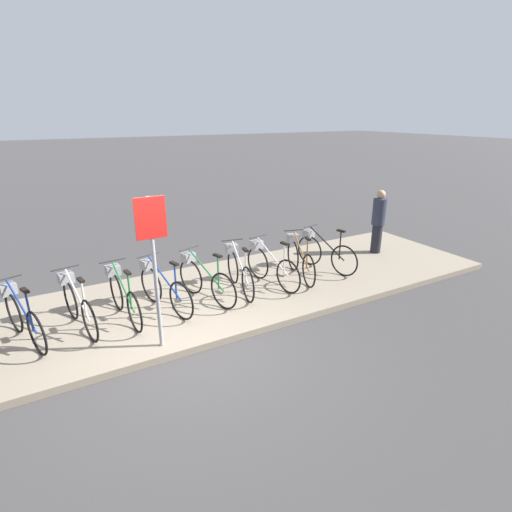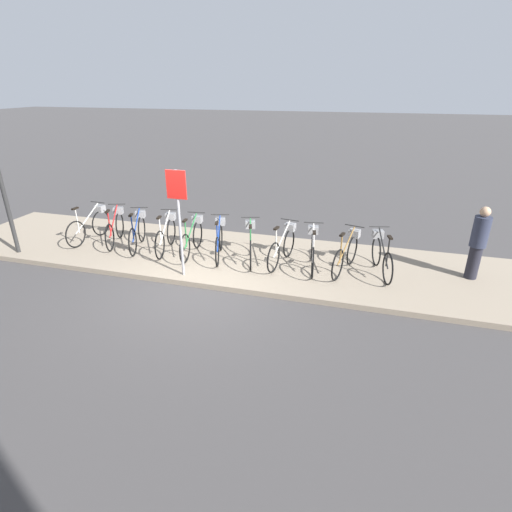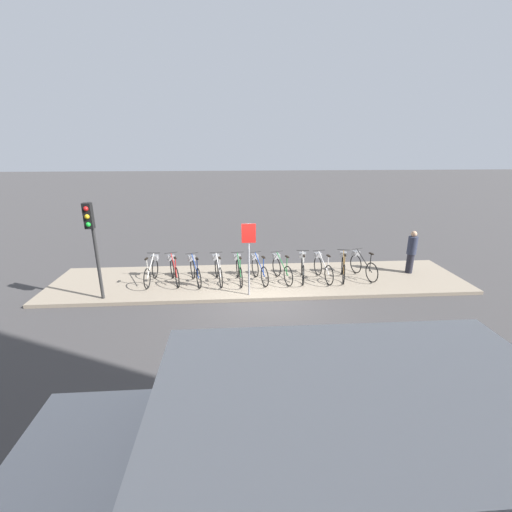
% 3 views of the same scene
% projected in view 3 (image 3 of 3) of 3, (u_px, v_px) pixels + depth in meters
% --- Properties ---
extents(ground_plane, '(120.00, 120.00, 0.00)m').
position_uv_depth(ground_plane, '(264.00, 301.00, 10.95)').
color(ground_plane, '#423F3F').
extents(sidewalk, '(14.76, 3.30, 0.12)m').
position_uv_depth(sidewalk, '(260.00, 280.00, 12.49)').
color(sidewalk, gray).
rests_on(sidewalk, ground_plane).
extents(parked_bicycle_0, '(0.46, 1.69, 1.04)m').
position_uv_depth(parked_bicycle_0, '(152.00, 270.00, 12.06)').
color(parked_bicycle_0, black).
rests_on(parked_bicycle_0, sidewalk).
extents(parked_bicycle_1, '(0.67, 1.61, 1.04)m').
position_uv_depth(parked_bicycle_1, '(174.00, 269.00, 12.12)').
color(parked_bicycle_1, black).
rests_on(parked_bicycle_1, sidewalk).
extents(parked_bicycle_2, '(0.65, 1.62, 1.04)m').
position_uv_depth(parked_bicycle_2, '(195.00, 270.00, 12.05)').
color(parked_bicycle_2, black).
rests_on(parked_bicycle_2, sidewalk).
extents(parked_bicycle_3, '(0.49, 1.67, 1.04)m').
position_uv_depth(parked_bicycle_3, '(218.00, 269.00, 12.13)').
color(parked_bicycle_3, black).
rests_on(parked_bicycle_3, sidewalk).
extents(parked_bicycle_4, '(0.46, 1.69, 1.04)m').
position_uv_depth(parked_bicycle_4, '(239.00, 269.00, 12.15)').
color(parked_bicycle_4, black).
rests_on(parked_bicycle_4, sidewalk).
extents(parked_bicycle_5, '(0.60, 1.64, 1.04)m').
position_uv_depth(parked_bicycle_5, '(259.00, 269.00, 12.20)').
color(parked_bicycle_5, black).
rests_on(parked_bicycle_5, sidewalk).
extents(parked_bicycle_6, '(0.63, 1.63, 1.04)m').
position_uv_depth(parked_bicycle_6, '(281.00, 268.00, 12.25)').
color(parked_bicycle_6, black).
rests_on(parked_bicycle_6, sidewalk).
extents(parked_bicycle_7, '(0.46, 1.68, 1.04)m').
position_uv_depth(parked_bicycle_7, '(303.00, 267.00, 12.36)').
color(parked_bicycle_7, black).
rests_on(parked_bicycle_7, sidewalk).
extents(parked_bicycle_8, '(0.46, 1.68, 1.04)m').
position_uv_depth(parked_bicycle_8, '(322.00, 267.00, 12.36)').
color(parked_bicycle_8, black).
rests_on(parked_bicycle_8, sidewalk).
extents(parked_bicycle_9, '(0.59, 1.64, 1.04)m').
position_uv_depth(parked_bicycle_9, '(343.00, 266.00, 12.44)').
color(parked_bicycle_9, black).
rests_on(parked_bicycle_9, sidewalk).
extents(parked_bicycle_10, '(0.57, 1.65, 1.04)m').
position_uv_depth(parked_bicycle_10, '(362.00, 265.00, 12.59)').
color(parked_bicycle_10, black).
rests_on(parked_bicycle_10, sidewalk).
extents(truck, '(4.82, 2.08, 2.85)m').
position_uv_depth(truck, '(298.00, 500.00, 3.18)').
color(truck, black).
rests_on(truck, ground_plane).
extents(pedestrian, '(0.34, 0.34, 1.63)m').
position_uv_depth(pedestrian, '(411.00, 251.00, 12.84)').
color(pedestrian, '#23232D').
rests_on(pedestrian, sidewalk).
extents(traffic_light, '(0.24, 0.40, 3.07)m').
position_uv_depth(traffic_light, '(92.00, 231.00, 10.10)').
color(traffic_light, '#2D2D2D').
rests_on(traffic_light, sidewalk).
extents(sign_post, '(0.44, 0.07, 2.37)m').
position_uv_depth(sign_post, '(249.00, 247.00, 10.66)').
color(sign_post, '#99999E').
rests_on(sign_post, sidewalk).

